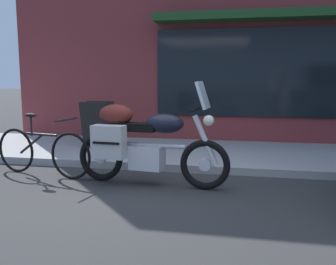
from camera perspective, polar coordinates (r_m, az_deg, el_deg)
The scene contains 4 objects.
ground_plane at distance 4.84m, azimuth -2.86°, elevation -9.06°, with size 80.00×80.00×0.00m, color #303030.
touring_motorcycle at distance 5.01m, azimuth -4.21°, elevation -1.27°, with size 2.16×0.62×1.41m.
parked_bicycle at distance 5.83m, azimuth -18.79°, elevation -2.69°, with size 1.69×0.53×0.93m.
sandwich_board_sign at distance 7.19m, azimuth -10.79°, elevation 1.19°, with size 0.55×0.40×0.88m.
Camera 1 is at (1.15, -4.47, 1.45)m, focal length 39.72 mm.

